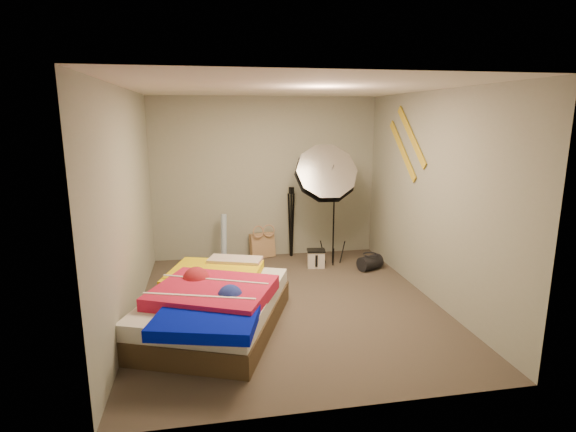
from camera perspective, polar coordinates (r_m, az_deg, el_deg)
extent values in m
plane|color=#4D4238|center=(5.47, 0.09, -11.16)|extent=(4.00, 4.00, 0.00)
plane|color=silver|center=(5.02, 0.10, 15.97)|extent=(4.00, 4.00, 0.00)
plane|color=gray|center=(7.05, -2.84, 4.78)|extent=(3.50, 0.00, 3.50)
plane|color=gray|center=(3.21, 6.56, -4.75)|extent=(3.50, 0.00, 3.50)
plane|color=gray|center=(5.09, -19.67, 1.05)|extent=(0.00, 4.00, 4.00)
plane|color=gray|center=(5.68, 17.76, 2.31)|extent=(0.00, 4.00, 4.00)
cube|color=tan|center=(7.16, -3.28, -3.73)|extent=(0.42, 0.27, 0.40)
cylinder|color=#5C87B8|center=(6.89, -8.15, -2.92)|extent=(0.12, 0.23, 0.76)
cube|color=silver|center=(6.72, 3.56, -5.48)|extent=(0.27, 0.21, 0.25)
cylinder|color=black|center=(6.71, 10.37, -5.84)|extent=(0.41, 0.34, 0.21)
cube|color=gold|center=(6.13, 15.40, 9.76)|extent=(0.02, 0.91, 0.78)
cube|color=gold|center=(6.37, 14.32, 8.10)|extent=(0.02, 0.91, 0.78)
cube|color=#4B3824|center=(4.94, -9.31, -12.59)|extent=(1.82, 2.13, 0.23)
cube|color=silver|center=(4.86, -9.39, -10.47)|extent=(1.78, 2.09, 0.16)
cube|color=yellow|center=(5.21, -9.32, -7.46)|extent=(1.20, 1.12, 0.13)
cube|color=red|center=(4.67, -9.50, -9.62)|extent=(1.43, 1.33, 0.14)
cube|color=#010FC0|center=(4.18, -10.29, -12.84)|extent=(1.06, 0.93, 0.11)
cube|color=pink|center=(5.48, -6.71, -5.97)|extent=(0.69, 0.48, 0.13)
cylinder|color=black|center=(6.76, 5.82, -0.05)|extent=(0.03, 0.03, 1.47)
cube|color=black|center=(6.64, 5.95, 5.75)|extent=(0.07, 0.07, 0.09)
cone|color=silver|center=(6.51, 4.78, 5.22)|extent=(1.14, 0.88, 1.08)
cylinder|color=black|center=(7.14, 0.42, -1.17)|extent=(0.05, 0.05, 1.02)
cube|color=black|center=(7.03, 0.43, 3.28)|extent=(0.08, 0.08, 0.11)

